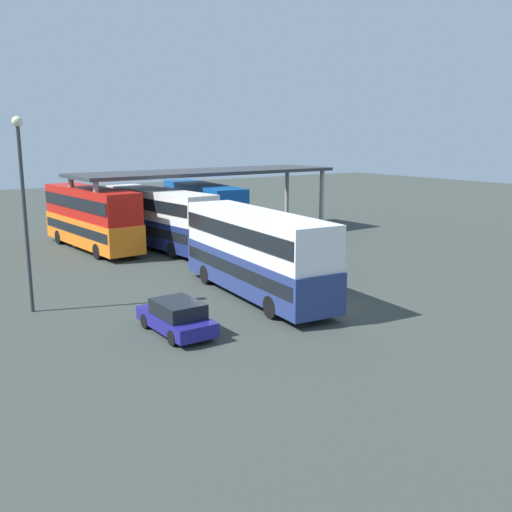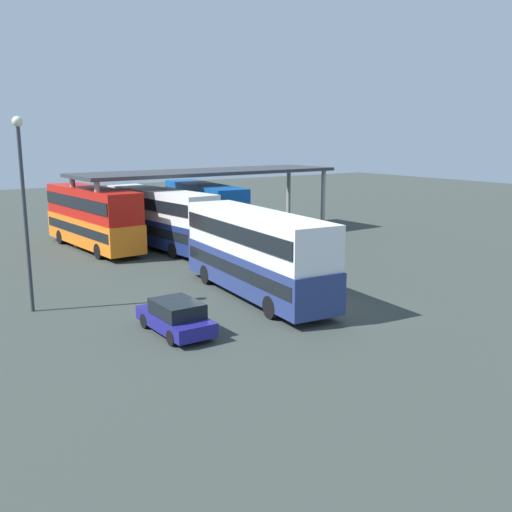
% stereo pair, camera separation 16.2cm
% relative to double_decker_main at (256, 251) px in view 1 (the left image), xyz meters
% --- Properties ---
extents(ground_plane, '(140.00, 140.00, 0.00)m').
position_rel_double_decker_main_xyz_m(ground_plane, '(1.24, -3.62, -2.27)').
color(ground_plane, '#353D38').
extents(double_decker_main, '(3.50, 11.06, 4.13)m').
position_rel_double_decker_main_xyz_m(double_decker_main, '(0.00, 0.00, 0.00)').
color(double_decker_main, navy).
rests_on(double_decker_main, ground_plane).
extents(parked_hatchback, '(1.73, 3.93, 1.35)m').
position_rel_double_decker_main_xyz_m(parked_hatchback, '(-5.65, -2.70, -1.60)').
color(parked_hatchback, navy).
rests_on(parked_hatchback, ground_plane).
extents(double_decker_near_canopy, '(3.27, 10.92, 4.20)m').
position_rel_double_decker_main_xyz_m(double_decker_near_canopy, '(-2.55, 16.13, 0.04)').
color(double_decker_near_canopy, orange).
rests_on(double_decker_near_canopy, ground_plane).
extents(double_decker_mid_row, '(3.45, 11.51, 4.05)m').
position_rel_double_decker_main_xyz_m(double_decker_mid_row, '(1.41, 13.90, -0.04)').
color(double_decker_mid_row, navy).
rests_on(double_decker_mid_row, ground_plane).
extents(double_decker_far_right, '(3.65, 11.02, 4.13)m').
position_rel_double_decker_main_xyz_m(double_decker_far_right, '(5.66, 15.27, 0.00)').
color(double_decker_far_right, white).
rests_on(double_decker_far_right, ground_plane).
extents(depot_canopy, '(20.77, 6.51, 5.11)m').
position_rel_double_decker_main_xyz_m(depot_canopy, '(6.45, 15.83, 2.51)').
color(depot_canopy, '#33353A').
rests_on(depot_canopy, ground_plane).
extents(lamppost_tall, '(0.44, 0.44, 8.48)m').
position_rel_double_decker_main_xyz_m(lamppost_tall, '(-9.64, 3.53, 3.01)').
color(lamppost_tall, '#33353A').
rests_on(lamppost_tall, ground_plane).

